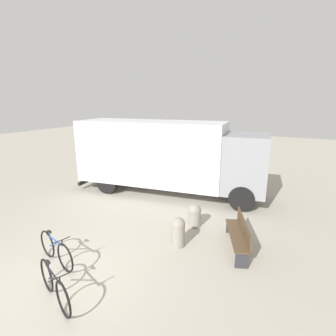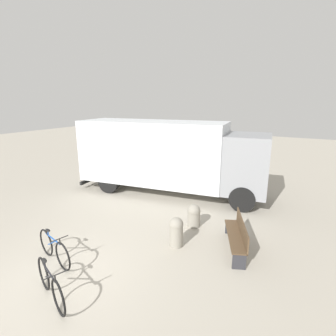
{
  "view_description": "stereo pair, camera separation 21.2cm",
  "coord_description": "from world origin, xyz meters",
  "px_view_note": "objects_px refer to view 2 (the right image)",
  "views": [
    {
      "loc": [
        4.63,
        -3.61,
        4.15
      ],
      "look_at": [
        0.31,
        4.65,
        1.75
      ],
      "focal_mm": 28.0,
      "sensor_mm": 36.0,
      "label": 1
    },
    {
      "loc": [
        4.82,
        -3.51,
        4.15
      ],
      "look_at": [
        0.31,
        4.65,
        1.75
      ],
      "focal_mm": 28.0,
      "sensor_mm": 36.0,
      "label": 2
    }
  ],
  "objects_px": {
    "park_bench": "(238,234)",
    "bicycle_near": "(54,248)",
    "bicycle_middle": "(50,284)",
    "bollard_far_bench": "(194,215)",
    "delivery_truck": "(168,154)",
    "bollard_near_bench": "(176,231)"
  },
  "relations": [
    {
      "from": "bicycle_middle",
      "to": "bollard_far_bench",
      "type": "relative_size",
      "value": 2.09
    },
    {
      "from": "bollard_near_bench",
      "to": "bicycle_middle",
      "type": "bearing_deg",
      "value": -112.59
    },
    {
      "from": "delivery_truck",
      "to": "bollard_far_bench",
      "type": "distance_m",
      "value": 3.78
    },
    {
      "from": "park_bench",
      "to": "bollard_far_bench",
      "type": "xyz_separation_m",
      "value": [
        -1.67,
        0.72,
        -0.08
      ]
    },
    {
      "from": "bicycle_near",
      "to": "bollard_far_bench",
      "type": "bearing_deg",
      "value": 70.78
    },
    {
      "from": "park_bench",
      "to": "bicycle_near",
      "type": "height_order",
      "value": "park_bench"
    },
    {
      "from": "bollard_near_bench",
      "to": "bollard_far_bench",
      "type": "height_order",
      "value": "bollard_near_bench"
    },
    {
      "from": "bollard_near_bench",
      "to": "bicycle_near",
      "type": "bearing_deg",
      "value": -137.13
    },
    {
      "from": "delivery_truck",
      "to": "bicycle_middle",
      "type": "height_order",
      "value": "delivery_truck"
    },
    {
      "from": "bicycle_middle",
      "to": "bollard_far_bench",
      "type": "distance_m",
      "value": 4.78
    },
    {
      "from": "delivery_truck",
      "to": "park_bench",
      "type": "relative_size",
      "value": 4.41
    },
    {
      "from": "park_bench",
      "to": "bollard_near_bench",
      "type": "distance_m",
      "value": 1.75
    },
    {
      "from": "park_bench",
      "to": "bicycle_middle",
      "type": "distance_m",
      "value": 4.89
    },
    {
      "from": "park_bench",
      "to": "bicycle_middle",
      "type": "height_order",
      "value": "park_bench"
    },
    {
      "from": "delivery_truck",
      "to": "park_bench",
      "type": "height_order",
      "value": "delivery_truck"
    },
    {
      "from": "park_bench",
      "to": "bicycle_middle",
      "type": "xyz_separation_m",
      "value": [
        -2.96,
        -3.88,
        -0.09
      ]
    },
    {
      "from": "bicycle_near",
      "to": "bollard_near_bench",
      "type": "relative_size",
      "value": 1.9
    },
    {
      "from": "park_bench",
      "to": "bicycle_middle",
      "type": "bearing_deg",
      "value": 120.55
    },
    {
      "from": "park_bench",
      "to": "bollard_far_bench",
      "type": "distance_m",
      "value": 1.81
    },
    {
      "from": "delivery_truck",
      "to": "bicycle_near",
      "type": "xyz_separation_m",
      "value": [
        0.01,
        -6.19,
        -1.42
      ]
    },
    {
      "from": "delivery_truck",
      "to": "bollard_near_bench",
      "type": "bearing_deg",
      "value": -65.94
    },
    {
      "from": "delivery_truck",
      "to": "bicycle_near",
      "type": "bearing_deg",
      "value": -97.8
    }
  ]
}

